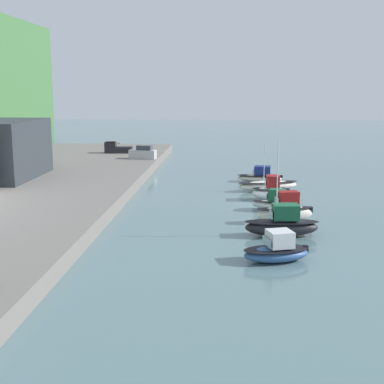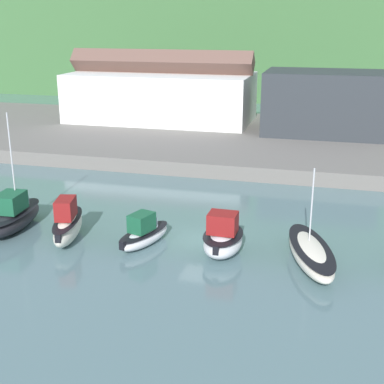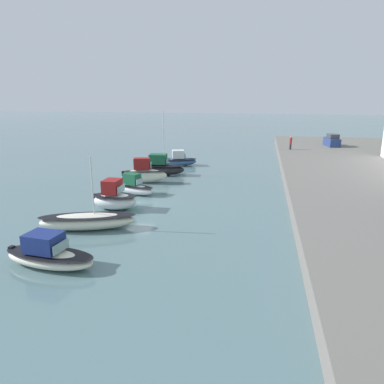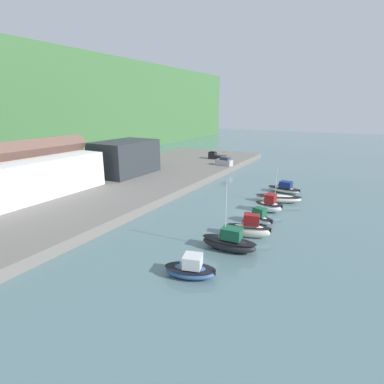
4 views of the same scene
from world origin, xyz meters
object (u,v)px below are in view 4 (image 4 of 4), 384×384
moored_boat_0 (191,269)px  moored_boat_2 (249,229)px  moored_boat_4 (269,205)px  parked_car_0 (224,162)px  moored_boat_3 (258,217)px  pickup_truck_0 (216,156)px  dog_on_quay (226,151)px  moored_boat_1 (229,242)px  moored_boat_6 (284,188)px  moored_boat_5 (278,198)px

moored_boat_0 → moored_boat_2: size_ratio=0.96×
moored_boat_4 → parked_car_0: bearing=37.8°
moored_boat_3 → pickup_truck_0: (37.21, 24.13, 1.39)m
pickup_truck_0 → dog_on_quay: bearing=5.5°
moored_boat_1 → moored_boat_2: (4.57, -0.76, 0.09)m
moored_boat_4 → parked_car_0: 30.56m
moored_boat_4 → moored_boat_6: bearing=3.1°
moored_boat_6 → parked_car_0: 21.86m
parked_car_0 → dog_on_quay: size_ratio=5.57×
moored_boat_2 → parked_car_0: (34.95, 18.76, 1.17)m
pickup_truck_0 → moored_boat_0: bearing=-160.9°
moored_boat_5 → moored_boat_2: bearing=164.9°
moored_boat_2 → moored_boat_3: moored_boat_2 is taller
moored_boat_0 → moored_boat_4: size_ratio=1.28×
pickup_truck_0 → moored_boat_3: bearing=-150.8°
moored_boat_0 → moored_boat_6: 33.90m
moored_boat_2 → moored_boat_6: (22.44, 0.90, -0.36)m
moored_boat_1 → pickup_truck_0: 52.69m
moored_boat_6 → moored_boat_2: bearing=-171.4°
moored_boat_6 → pickup_truck_0: 31.02m
moored_boat_6 → parked_car_0: size_ratio=1.45×
moored_boat_2 → moored_boat_5: 15.96m
moored_boat_3 → moored_boat_6: bearing=19.3°
parked_car_0 → pickup_truck_0: 9.47m
moored_boat_2 → moored_boat_3: (5.20, 0.48, -0.32)m
moored_boat_0 → moored_boat_3: 16.69m
moored_boat_5 → dog_on_quay: 46.38m
dog_on_quay → moored_boat_3: bearing=71.3°
moored_boat_4 → parked_car_0: size_ratio=0.96×
pickup_truck_0 → moored_boat_5: bearing=-141.3°
moored_boat_1 → dog_on_quay: (58.80, 25.78, 0.81)m
moored_boat_5 → parked_car_0: size_ratio=1.80×
dog_on_quay → moored_boat_5: bearing=77.6°
moored_boat_2 → pickup_truck_0: size_ratio=1.17×
pickup_truck_0 → moored_boat_4: bearing=-146.7°
parked_car_0 → moored_boat_0: bearing=-152.9°
moored_boat_1 → moored_boat_5: 20.52m
moored_boat_5 → moored_boat_6: 6.52m
moored_boat_4 → dog_on_quay: 50.92m
moored_boat_6 → dog_on_quay: (31.79, 25.64, 1.07)m
moored_boat_3 → parked_car_0: (29.76, 18.28, 1.49)m
parked_car_0 → moored_boat_2: bearing=-144.7°
moored_boat_2 → moored_boat_3: 5.23m
moored_boat_1 → dog_on_quay: moored_boat_1 is taller
moored_boat_2 → moored_boat_4: 10.51m
moored_boat_0 → moored_boat_5: (27.39, -1.42, -0.12)m
moored_boat_3 → moored_boat_6: (17.25, 0.42, -0.04)m
moored_boat_2 → pickup_truck_0: 49.04m
moored_boat_1 → moored_boat_6: moored_boat_1 is taller
moored_boat_4 → pickup_truck_0: (31.90, 24.14, 1.16)m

